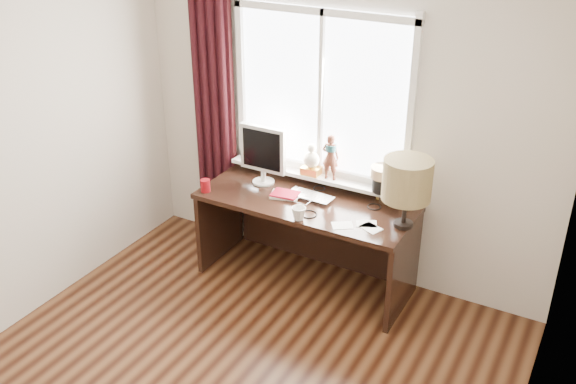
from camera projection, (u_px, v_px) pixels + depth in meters
The scene contains 15 objects.
wall_back at pixel (340, 121), 4.98m from camera, with size 3.50×2.60×0.00m, color beige.
wall_right at pixel (522, 340), 2.66m from camera, with size 4.00×2.60×0.00m, color beige.
laptop at pixel (311, 196), 5.00m from camera, with size 0.37×0.24×0.03m, color silver.
mug at pixel (299, 213), 4.68m from camera, with size 0.11×0.10×0.11m, color white.
red_cup at pixel (205, 186), 5.09m from camera, with size 0.08×0.08×0.10m, color maroon.
window at pixel (321, 120), 5.00m from camera, with size 1.52×0.23×1.40m.
curtain at pixel (214, 122), 5.48m from camera, with size 0.38×0.09×2.25m.
desk at pixel (311, 222), 5.16m from camera, with size 1.70×0.70×0.75m.
monitor at pixel (263, 151), 5.13m from camera, with size 0.40×0.18×0.49m.
notebook_stack at pixel (285, 195), 5.03m from camera, with size 0.26×0.22×0.03m.
brush_holder at pixel (385, 195), 4.93m from camera, with size 0.09×0.09×0.25m.
icon_frame at pixel (383, 193), 4.95m from camera, with size 0.10×0.03×0.13m.
table_lamp at pixel (407, 180), 4.46m from camera, with size 0.35×0.35×0.52m.
loose_papers at pixel (360, 226), 4.62m from camera, with size 0.38×0.27×0.00m.
desk_cables at pixel (332, 205), 4.90m from camera, with size 0.64×0.56×0.01m.
Camera 1 is at (1.91, -2.31, 3.04)m, focal length 40.00 mm.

